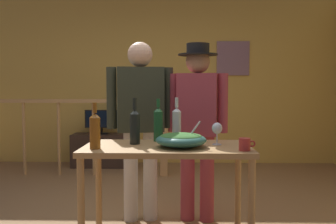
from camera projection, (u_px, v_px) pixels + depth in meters
back_wall at (153, 82)px, 6.13m from camera, size 5.93×0.10×2.63m
framed_picture at (233, 58)px, 6.01m from camera, size 0.51×0.03×0.54m
stair_railing at (92, 127)px, 5.23m from camera, size 3.02×0.10×1.11m
tv_console at (102, 150)px, 5.87m from camera, size 0.90×0.40×0.50m
flat_screen_tv at (101, 120)px, 5.81m from camera, size 0.50×0.12×0.37m
serving_table at (167, 158)px, 2.84m from camera, size 1.24×0.66×0.79m
salad_bowl at (181, 139)px, 2.76m from camera, size 0.37×0.37×0.19m
wine_glass at (217, 129)px, 2.87m from camera, size 0.08×0.08×0.17m
wine_bottle_amber at (95, 130)px, 2.68m from camera, size 0.08×0.08×0.33m
wine_bottle_clear at (177, 124)px, 3.05m from camera, size 0.07×0.07×0.36m
wine_bottle_dark at (135, 126)px, 2.90m from camera, size 0.08×0.08×0.36m
wine_bottle_green at (158, 124)px, 3.05m from camera, size 0.08×0.08×0.35m
mug_red at (245, 144)px, 2.61m from camera, size 0.12×0.08×0.09m
person_standing_left at (140, 115)px, 3.45m from camera, size 0.60×0.29×1.63m
person_standing_right at (198, 117)px, 3.44m from camera, size 0.54×0.36×1.62m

